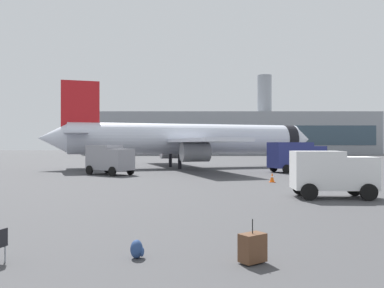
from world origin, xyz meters
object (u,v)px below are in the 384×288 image
object	(u,v)px
safety_cone_mid	(274,177)
rolling_suitcase	(254,248)
service_truck	(111,158)
safety_cone_near	(281,163)
airplane_at_gate	(190,139)
traveller_backpack	(139,249)
cargo_van	(333,172)
fuel_truck	(298,156)

from	to	relation	value
safety_cone_mid	rolling_suitcase	bearing A→B (deg)	-102.71
service_truck	safety_cone_near	size ratio (longest dim) A/B	8.62
airplane_at_gate	traveller_backpack	size ratio (longest dim) A/B	73.14
service_truck	airplane_at_gate	bearing A→B (deg)	57.05
service_truck	safety_cone_mid	distance (m)	16.39
airplane_at_gate	safety_cone_mid	bearing A→B (deg)	-70.86
cargo_van	rolling_suitcase	world-z (taller)	cargo_van
fuel_truck	service_truck	bearing A→B (deg)	-169.29
fuel_truck	cargo_van	distance (m)	20.84
safety_cone_near	traveller_backpack	xyz separation A→B (m)	(-13.96, -46.30, -0.06)
cargo_van	safety_cone_mid	size ratio (longest dim) A/B	5.85
cargo_van	safety_cone_mid	xyz separation A→B (m)	(-1.45, 9.15, -1.07)
fuel_truck	traveller_backpack	distance (m)	34.58
fuel_truck	safety_cone_mid	xyz separation A→B (m)	(-4.90, -11.40, -1.39)
safety_cone_near	rolling_suitcase	bearing A→B (deg)	-103.28
service_truck	cargo_van	distance (m)	23.16
rolling_suitcase	service_truck	bearing A→B (deg)	108.36
rolling_suitcase	traveller_backpack	world-z (taller)	rolling_suitcase
rolling_suitcase	cargo_van	bearing A→B (deg)	62.68
traveller_backpack	airplane_at_gate	bearing A→B (deg)	88.66
traveller_backpack	service_truck	bearing A→B (deg)	103.18
service_truck	fuel_truck	world-z (taller)	fuel_truck
safety_cone_mid	safety_cone_near	bearing A→B (deg)	76.25
rolling_suitcase	safety_cone_mid	bearing A→B (deg)	77.29
safety_cone_near	safety_cone_mid	world-z (taller)	safety_cone_mid
cargo_van	safety_cone_mid	world-z (taller)	cargo_van
rolling_suitcase	traveller_backpack	bearing A→B (deg)	171.54
service_truck	cargo_van	xyz separation A→B (m)	(15.83, -16.90, -0.16)
safety_cone_near	rolling_suitcase	xyz separation A→B (m)	(-11.03, -46.74, 0.10)
airplane_at_gate	traveller_backpack	world-z (taller)	airplane_at_gate
service_truck	traveller_backpack	xyz separation A→B (m)	(6.68, -28.52, -1.37)
cargo_van	safety_cone_near	distance (m)	35.04
fuel_truck	cargo_van	size ratio (longest dim) A/B	1.43
cargo_van	safety_cone_near	xyz separation A→B (m)	(4.81, 34.69, -1.16)
safety_cone_near	safety_cone_mid	xyz separation A→B (m)	(-6.25, -25.54, 0.09)
service_truck	cargo_van	world-z (taller)	service_truck
safety_cone_near	fuel_truck	bearing A→B (deg)	-95.47
rolling_suitcase	fuel_truck	bearing A→B (deg)	73.47
service_truck	safety_cone_mid	world-z (taller)	service_truck
fuel_truck	rolling_suitcase	distance (m)	34.04
rolling_suitcase	traveller_backpack	xyz separation A→B (m)	(-2.93, 0.44, -0.16)
safety_cone_mid	traveller_backpack	xyz separation A→B (m)	(-7.71, -20.76, -0.15)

